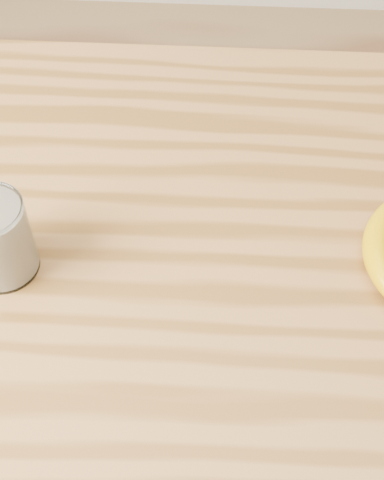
{
  "coord_description": "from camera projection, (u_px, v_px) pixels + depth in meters",
  "views": [
    {
      "loc": [
        0.06,
        -0.57,
        1.57
      ],
      "look_at": [
        0.03,
        -0.05,
        0.93
      ],
      "focal_mm": 50.0,
      "sensor_mm": 36.0,
      "label": 1
    }
  ],
  "objects": [
    {
      "name": "table",
      "position": [
        173.0,
        283.0,
        0.98
      ],
      "size": [
        1.2,
        0.8,
        0.9
      ],
      "color": "olive",
      "rests_on": "ground"
    },
    {
      "name": "banana",
      "position": [
        377.0,
        235.0,
        0.84
      ],
      "size": [
        0.19,
        0.31,
        0.04
      ],
      "primitive_type": null,
      "rotation": [
        0.0,
        0.0,
        -0.3
      ],
      "color": "#CE9B00",
      "rests_on": "table"
    }
  ]
}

